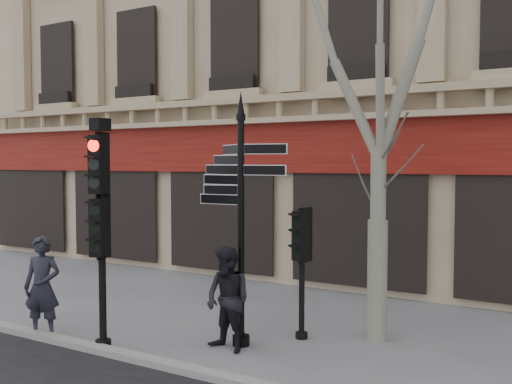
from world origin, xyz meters
TOP-DOWN VIEW (x-y plane):
  - ground at (0.00, 0.00)m, footprint 80.00×80.00m
  - kerb at (0.00, -1.40)m, footprint 80.00×0.25m
  - fingerpost at (-0.35, 0.17)m, footprint 2.17×2.17m
  - traffic_signal_main at (-2.33, -1.17)m, footprint 0.51×0.42m
  - traffic_signal_secondary at (0.39, 1.06)m, footprint 0.44×0.35m
  - plane_tree at (1.61, 1.67)m, footprint 3.18×3.18m
  - pedestrian_a at (-3.73, -1.30)m, footprint 0.81×0.69m
  - pedestrian_b at (-0.38, -0.20)m, footprint 0.97×0.82m

SIDE VIEW (x-z plane):
  - ground at x=0.00m, z-range 0.00..0.00m
  - kerb at x=0.00m, z-range 0.00..0.12m
  - pedestrian_b at x=-0.38m, z-range 0.00..1.78m
  - pedestrian_a at x=-3.73m, z-range 0.00..1.87m
  - traffic_signal_secondary at x=0.39m, z-range 0.46..2.81m
  - traffic_signal_main at x=-2.33m, z-range 0.52..4.49m
  - fingerpost at x=-0.35m, z-range 0.76..5.21m
  - plane_tree at x=1.61m, z-range 1.70..10.15m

